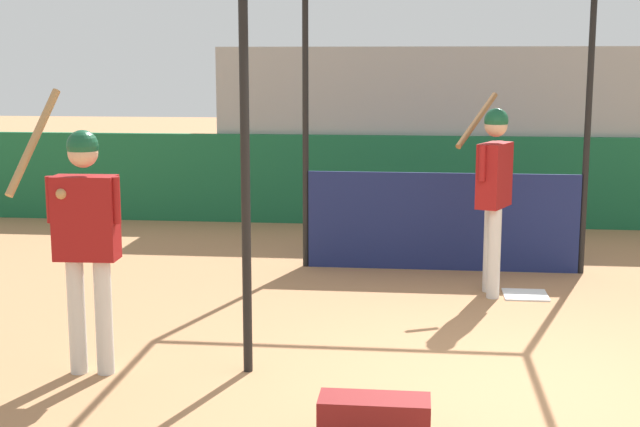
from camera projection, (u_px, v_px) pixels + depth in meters
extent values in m
plane|color=#A8754C|center=(536.00, 395.00, 6.34)|extent=(60.00, 60.00, 0.00)
cube|color=#196038|center=(479.00, 182.00, 12.66)|extent=(24.00, 0.12, 1.29)
cube|color=#9E9E99|center=(475.00, 131.00, 13.79)|extent=(7.60, 2.40, 2.54)
cube|color=#1E6B3D|center=(274.00, 129.00, 13.32)|extent=(0.45, 0.40, 0.10)
cube|color=#1E6B3D|center=(275.00, 112.00, 13.46)|extent=(0.45, 0.06, 0.40)
cube|color=#1E6B3D|center=(310.00, 129.00, 13.26)|extent=(0.45, 0.40, 0.10)
cube|color=#1E6B3D|center=(311.00, 113.00, 13.40)|extent=(0.45, 0.06, 0.40)
cube|color=#1E6B3D|center=(347.00, 129.00, 13.20)|extent=(0.45, 0.40, 0.10)
cube|color=#1E6B3D|center=(348.00, 113.00, 13.34)|extent=(0.45, 0.06, 0.40)
cube|color=#1E6B3D|center=(384.00, 129.00, 13.14)|extent=(0.45, 0.40, 0.10)
cube|color=#1E6B3D|center=(385.00, 113.00, 13.28)|extent=(0.45, 0.06, 0.40)
cube|color=#1E6B3D|center=(421.00, 130.00, 13.08)|extent=(0.45, 0.40, 0.10)
cube|color=#1E6B3D|center=(422.00, 113.00, 13.22)|extent=(0.45, 0.06, 0.40)
cube|color=#1E6B3D|center=(459.00, 130.00, 13.02)|extent=(0.45, 0.40, 0.10)
cube|color=#1E6B3D|center=(459.00, 114.00, 13.16)|extent=(0.45, 0.06, 0.40)
cube|color=#1E6B3D|center=(497.00, 130.00, 12.96)|extent=(0.45, 0.40, 0.10)
cube|color=#1E6B3D|center=(497.00, 114.00, 13.10)|extent=(0.45, 0.06, 0.40)
cube|color=#1E6B3D|center=(536.00, 131.00, 12.90)|extent=(0.45, 0.40, 0.10)
cube|color=#1E6B3D|center=(535.00, 114.00, 13.04)|extent=(0.45, 0.06, 0.40)
cube|color=#1E6B3D|center=(575.00, 131.00, 12.84)|extent=(0.45, 0.40, 0.10)
cube|color=#1E6B3D|center=(573.00, 114.00, 12.98)|extent=(0.45, 0.06, 0.40)
cube|color=#1E6B3D|center=(614.00, 131.00, 12.78)|extent=(0.45, 0.40, 0.10)
cube|color=#1E6B3D|center=(612.00, 115.00, 12.92)|extent=(0.45, 0.06, 0.40)
cube|color=#1E6B3D|center=(282.00, 99.00, 14.03)|extent=(0.45, 0.40, 0.10)
cube|color=#1E6B3D|center=(283.00, 84.00, 14.17)|extent=(0.45, 0.06, 0.40)
cube|color=#1E6B3D|center=(316.00, 99.00, 13.97)|extent=(0.45, 0.40, 0.10)
cube|color=#1E6B3D|center=(317.00, 84.00, 14.11)|extent=(0.45, 0.06, 0.40)
cube|color=#1E6B3D|center=(351.00, 100.00, 13.92)|extent=(0.45, 0.40, 0.10)
cube|color=#1E6B3D|center=(352.00, 84.00, 14.05)|extent=(0.45, 0.06, 0.40)
cube|color=#1E6B3D|center=(386.00, 100.00, 13.86)|extent=(0.45, 0.40, 0.10)
cube|color=#1E6B3D|center=(387.00, 85.00, 13.99)|extent=(0.45, 0.06, 0.40)
cube|color=#1E6B3D|center=(422.00, 100.00, 13.80)|extent=(0.45, 0.40, 0.10)
cube|color=#1E6B3D|center=(422.00, 85.00, 13.93)|extent=(0.45, 0.06, 0.40)
cube|color=#1E6B3D|center=(458.00, 100.00, 13.74)|extent=(0.45, 0.40, 0.10)
cube|color=#1E6B3D|center=(457.00, 85.00, 13.87)|extent=(0.45, 0.06, 0.40)
cube|color=#1E6B3D|center=(494.00, 100.00, 13.68)|extent=(0.45, 0.40, 0.10)
cube|color=#1E6B3D|center=(493.00, 85.00, 13.81)|extent=(0.45, 0.06, 0.40)
cube|color=#1E6B3D|center=(530.00, 101.00, 13.62)|extent=(0.45, 0.40, 0.10)
cube|color=#1E6B3D|center=(529.00, 85.00, 13.76)|extent=(0.45, 0.06, 0.40)
cube|color=#1E6B3D|center=(567.00, 101.00, 13.56)|extent=(0.45, 0.40, 0.10)
cube|color=#1E6B3D|center=(566.00, 85.00, 13.70)|extent=(0.45, 0.06, 0.40)
cube|color=#1E6B3D|center=(604.00, 101.00, 13.50)|extent=(0.45, 0.40, 0.10)
cube|color=#1E6B3D|center=(602.00, 85.00, 13.64)|extent=(0.45, 0.06, 0.40)
cube|color=#1E6B3D|center=(639.00, 85.00, 13.58)|extent=(0.45, 0.06, 0.40)
cube|color=#1E6B3D|center=(289.00, 73.00, 14.75)|extent=(0.45, 0.40, 0.10)
cube|color=#1E6B3D|center=(290.00, 59.00, 14.89)|extent=(0.45, 0.06, 0.40)
cube|color=#1E6B3D|center=(322.00, 73.00, 14.69)|extent=(0.45, 0.40, 0.10)
cube|color=#1E6B3D|center=(323.00, 59.00, 14.83)|extent=(0.45, 0.06, 0.40)
cube|color=#1E6B3D|center=(355.00, 73.00, 14.63)|extent=(0.45, 0.40, 0.10)
cube|color=#1E6B3D|center=(356.00, 59.00, 14.77)|extent=(0.45, 0.06, 0.40)
cube|color=#1E6B3D|center=(388.00, 73.00, 14.57)|extent=(0.45, 0.40, 0.10)
cube|color=#1E6B3D|center=(389.00, 59.00, 14.71)|extent=(0.45, 0.06, 0.40)
cube|color=#1E6B3D|center=(422.00, 73.00, 14.51)|extent=(0.45, 0.40, 0.10)
cube|color=#1E6B3D|center=(422.00, 59.00, 14.65)|extent=(0.45, 0.06, 0.40)
cube|color=#1E6B3D|center=(456.00, 73.00, 14.45)|extent=(0.45, 0.40, 0.10)
cube|color=#1E6B3D|center=(456.00, 59.00, 14.59)|extent=(0.45, 0.06, 0.40)
cube|color=#1E6B3D|center=(490.00, 73.00, 14.39)|extent=(0.45, 0.40, 0.10)
cube|color=#1E6B3D|center=(490.00, 59.00, 14.53)|extent=(0.45, 0.06, 0.40)
cube|color=#1E6B3D|center=(525.00, 73.00, 14.33)|extent=(0.45, 0.40, 0.10)
cube|color=#1E6B3D|center=(524.00, 59.00, 14.47)|extent=(0.45, 0.06, 0.40)
cube|color=#1E6B3D|center=(560.00, 73.00, 14.27)|extent=(0.45, 0.40, 0.10)
cube|color=#1E6B3D|center=(559.00, 59.00, 14.41)|extent=(0.45, 0.06, 0.40)
cube|color=#1E6B3D|center=(595.00, 73.00, 14.21)|extent=(0.45, 0.40, 0.10)
cube|color=#1E6B3D|center=(594.00, 59.00, 14.35)|extent=(0.45, 0.06, 0.40)
cube|color=#1E6B3D|center=(631.00, 73.00, 14.16)|extent=(0.45, 0.40, 0.10)
cube|color=#1E6B3D|center=(629.00, 59.00, 14.29)|extent=(0.45, 0.06, 0.40)
cylinder|color=black|center=(245.00, 173.00, 6.58)|extent=(0.07, 0.07, 3.07)
cylinder|color=black|center=(306.00, 134.00, 10.06)|extent=(0.07, 0.07, 3.07)
cylinder|color=black|center=(587.00, 136.00, 9.72)|extent=(0.07, 0.07, 3.07)
cube|color=navy|center=(442.00, 222.00, 10.04)|extent=(3.04, 0.03, 1.11)
cube|color=white|center=(525.00, 295.00, 9.03)|extent=(0.44, 0.44, 0.02)
cylinder|color=silver|center=(494.00, 254.00, 8.87)|extent=(0.17, 0.17, 0.91)
cylinder|color=silver|center=(490.00, 248.00, 9.11)|extent=(0.17, 0.17, 0.91)
cube|color=maroon|center=(494.00, 175.00, 8.86)|extent=(0.40, 0.53, 0.64)
sphere|color=tan|center=(496.00, 125.00, 8.77)|extent=(0.23, 0.23, 0.23)
sphere|color=#144C2D|center=(496.00, 120.00, 8.76)|extent=(0.24, 0.24, 0.24)
cylinder|color=maroon|center=(482.00, 163.00, 8.64)|extent=(0.09, 0.09, 0.35)
cylinder|color=maroon|center=(499.00, 158.00, 9.07)|extent=(0.09, 0.09, 0.35)
cylinder|color=brown|center=(477.00, 120.00, 9.16)|extent=(0.47, 0.66, 0.55)
sphere|color=brown|center=(507.00, 146.00, 8.97)|extent=(0.08, 0.08, 0.08)
cylinder|color=silver|center=(104.00, 317.00, 6.72)|extent=(0.13, 0.13, 0.89)
cylinder|color=silver|center=(77.00, 316.00, 6.73)|extent=(0.13, 0.13, 0.89)
cube|color=maroon|center=(86.00, 218.00, 6.60)|extent=(0.47, 0.24, 0.63)
sphere|color=tan|center=(83.00, 153.00, 6.51)|extent=(0.22, 0.22, 0.22)
sphere|color=#144C2D|center=(82.00, 146.00, 6.51)|extent=(0.23, 0.23, 0.23)
cylinder|color=maroon|center=(116.00, 200.00, 6.52)|extent=(0.07, 0.07, 0.35)
cylinder|color=maroon|center=(51.00, 200.00, 6.55)|extent=(0.07, 0.07, 0.35)
cylinder|color=#AD7F4C|center=(33.00, 142.00, 6.54)|extent=(0.27, 0.54, 0.77)
sphere|color=#AD7F4C|center=(61.00, 194.00, 6.47)|extent=(0.08, 0.08, 0.08)
cube|color=maroon|center=(374.00, 419.00, 5.58)|extent=(0.70, 0.28, 0.28)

